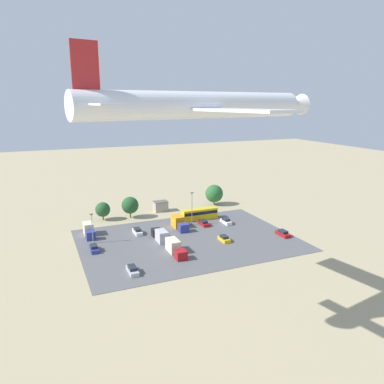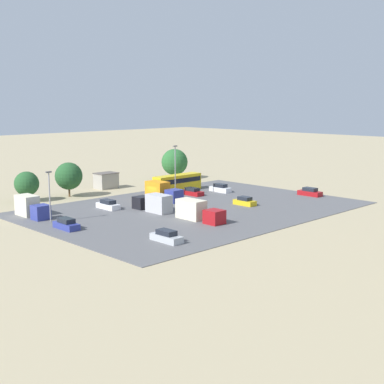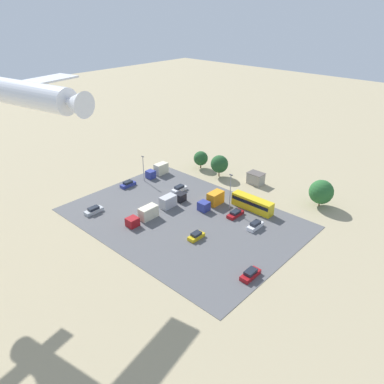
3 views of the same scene
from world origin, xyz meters
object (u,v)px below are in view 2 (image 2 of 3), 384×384
Objects in this scene: parked_car_3 at (166,237)px; parked_truck_0 at (198,211)px; parked_car_5 at (66,224)px; parked_car_1 at (310,192)px; parked_truck_2 at (162,192)px; parked_car_0 at (108,205)px; shed_building at (106,180)px; parked_car_2 at (220,188)px; bus at (177,182)px; parked_car_6 at (192,192)px; parked_car_4 at (245,202)px; parked_truck_3 at (31,207)px; parked_truck_1 at (154,203)px.

parked_car_3 is 0.55× the size of parked_truck_0.
parked_truck_0 is (-17.43, 9.06, 0.72)m from parked_car_5.
parked_car_1 is 0.58× the size of parked_truck_2.
parked_car_5 is (12.79, 7.73, 0.01)m from parked_car_0.
parked_car_2 is at bearing 123.92° from shed_building.
bus reaches higher than parked_truck_2.
parked_car_2 is 6.80m from parked_car_6.
shed_building is 36.53m from parked_car_5.
bus reaches higher than parked_car_5.
parked_car_0 is at bearing -74.54° from parked_truck_0.
parked_car_1 is at bearing -25.44° from parked_car_0.
parked_car_0 is at bearing -0.98° from parked_truck_2.
parked_truck_0 is at bearing -74.54° from parked_car_0.
shed_building is at bearing -102.95° from parked_truck_0.
parked_car_3 is 27.73m from parked_car_4.
parked_truck_3 is at bearing 30.77° from shed_building.
parked_car_1 is 0.97× the size of parked_car_3.
parked_car_1 is at bearing -9.41° from parked_car_4.
parked_car_2 reaches higher than parked_car_4.
parked_car_4 is 0.47× the size of parked_truck_0.
parked_car_0 is 17.44m from parked_truck_0.
parked_car_2 reaches higher than parked_car_1.
parked_car_1 is 0.59× the size of parked_truck_1.
parked_car_2 reaches higher than parked_car_3.
parked_car_3 is 0.61× the size of parked_truck_1.
shed_building is 20.04m from parked_car_6.
parked_car_6 is (-26.80, -22.53, -0.04)m from parked_car_3.
parked_truck_1 reaches higher than parked_car_1.
parked_car_5 is at bearing 8.76° from parked_car_2.
parked_car_5 reaches higher than parked_car_0.
parked_car_0 is at bearing 31.15° from parked_car_5.
parked_car_2 reaches higher than parked_car_6.
parked_truck_1 is (31.19, -9.76, 0.71)m from parked_car_1.
parked_car_0 is 39.16m from parked_car_1.
parked_truck_3 is at bearing -50.10° from parked_truck_0.
parked_truck_3 reaches higher than parked_car_0.
parked_car_6 is at bearing 173.02° from parked_truck_3.
shed_building is 0.59× the size of parked_truck_1.
parked_car_2 is 0.54× the size of parked_truck_0.
shed_building is 0.99× the size of parked_car_1.
bus is 1.43× the size of parked_truck_1.
parked_truck_2 is (0.72, 18.60, -0.07)m from shed_building.
parked_car_1 is at bearing 156.93° from parked_truck_3.
parked_car_3 reaches higher than parked_car_6.
shed_building is 0.97× the size of parked_car_0.
parked_truck_0 is at bearing -169.51° from parked_car_4.
bus is 1.30× the size of parked_truck_0.
parked_car_6 is 0.65× the size of parked_truck_3.
bus is 2.36× the size of parked_car_0.
parked_truck_3 reaches higher than parked_car_2.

